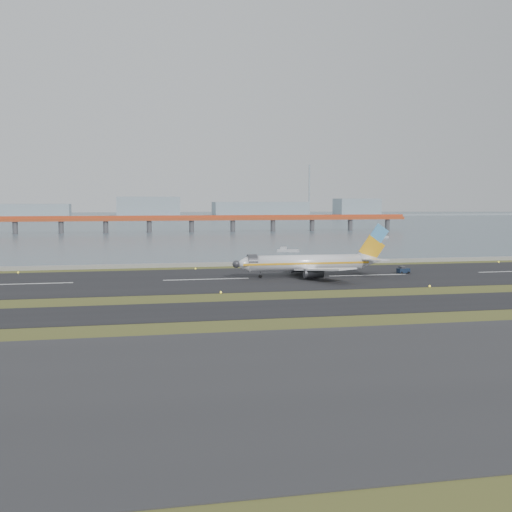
# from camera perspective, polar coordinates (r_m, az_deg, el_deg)

# --- Properties ---
(ground) EXTENTS (1000.00, 1000.00, 0.00)m
(ground) POSITION_cam_1_polar(r_m,az_deg,el_deg) (120.49, -2.60, -3.86)
(ground) COLOR #354318
(ground) RESTS_ON ground
(apron_strip) EXTENTS (1000.00, 50.00, 0.10)m
(apron_strip) POSITION_cam_1_polar(r_m,az_deg,el_deg) (67.93, 4.98, -10.84)
(apron_strip) COLOR #2C2B2E
(apron_strip) RESTS_ON ground
(taxiway_strip) EXTENTS (1000.00, 18.00, 0.10)m
(taxiway_strip) POSITION_cam_1_polar(r_m,az_deg,el_deg) (108.81, -1.59, -4.79)
(taxiway_strip) COLOR black
(taxiway_strip) RESTS_ON ground
(runway_strip) EXTENTS (1000.00, 45.00, 0.10)m
(runway_strip) POSITION_cam_1_polar(r_m,az_deg,el_deg) (149.89, -4.44, -2.10)
(runway_strip) COLOR black
(runway_strip) RESTS_ON ground
(seawall) EXTENTS (1000.00, 2.50, 1.00)m
(seawall) POSITION_cam_1_polar(r_m,az_deg,el_deg) (179.45, -5.67, -0.79)
(seawall) COLOR gray
(seawall) RESTS_ON ground
(bay_water) EXTENTS (1400.00, 800.00, 1.30)m
(bay_water) POSITION_cam_1_polar(r_m,az_deg,el_deg) (578.14, -9.93, 3.11)
(bay_water) COLOR #485B67
(bay_water) RESTS_ON ground
(red_pier) EXTENTS (260.00, 5.00, 10.20)m
(red_pier) POSITION_cam_1_polar(r_m,az_deg,el_deg) (369.76, -5.75, 3.25)
(red_pier) COLOR #B8451F
(red_pier) RESTS_ON ground
(far_shoreline) EXTENTS (1400.00, 80.00, 60.50)m
(far_shoreline) POSITION_cam_1_polar(r_m,az_deg,el_deg) (738.35, -9.29, 3.99)
(far_shoreline) COLOR #8C9DA6
(far_shoreline) RESTS_ON ground
(airliner) EXTENTS (38.52, 32.89, 12.80)m
(airliner) POSITION_cam_1_polar(r_m,az_deg,el_deg) (154.81, 4.91, -0.60)
(airliner) COLOR white
(airliner) RESTS_ON ground
(pushback_tug) EXTENTS (3.24, 2.21, 1.93)m
(pushback_tug) POSITION_cam_1_polar(r_m,az_deg,el_deg) (165.29, 12.95, -1.24)
(pushback_tug) COLOR #121F34
(pushback_tug) RESTS_ON ground
(workboat_near) EXTENTS (7.99, 5.05, 1.86)m
(workboat_near) POSITION_cam_1_polar(r_m,az_deg,el_deg) (228.53, 2.81, 0.50)
(workboat_near) COLOR silver
(workboat_near) RESTS_ON ground
(workboat_far) EXTENTS (8.10, 3.31, 1.91)m
(workboat_far) POSITION_cam_1_polar(r_m,az_deg,el_deg) (317.58, 10.94, 1.69)
(workboat_far) COLOR silver
(workboat_far) RESTS_ON ground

